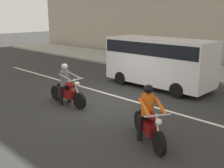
% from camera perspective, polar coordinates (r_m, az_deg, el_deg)
% --- Properties ---
extents(ground_plane, '(80.00, 80.00, 0.00)m').
position_cam_1_polar(ground_plane, '(10.74, -2.19, -3.71)').
color(ground_plane, '#2C2C2C').
extents(sidewalk_slab, '(40.00, 4.40, 0.14)m').
position_cam_1_polar(sidewalk_slab, '(17.07, 17.63, 2.77)').
color(sidewalk_slab, '#99968E').
rests_on(sidewalk_slab, ground_plane).
extents(lane_marking_stripe, '(18.00, 0.14, 0.01)m').
position_cam_1_polar(lane_marking_stripe, '(11.48, 0.40, -2.46)').
color(lane_marking_stripe, silver).
rests_on(lane_marking_stripe, ground_plane).
extents(motorcycle_with_rider_orange_stripe, '(1.81, 1.18, 1.59)m').
position_cam_1_polar(motorcycle_with_rider_orange_stripe, '(7.32, 7.77, -7.40)').
color(motorcycle_with_rider_orange_stripe, black).
rests_on(motorcycle_with_rider_orange_stripe, ground_plane).
extents(motorcycle_with_rider_gray, '(2.05, 0.70, 1.58)m').
position_cam_1_polar(motorcycle_with_rider_gray, '(10.37, -9.54, -0.83)').
color(motorcycle_with_rider_gray, black).
rests_on(motorcycle_with_rider_gray, ground_plane).
extents(parked_van_white, '(5.04, 1.96, 2.29)m').
position_cam_1_polar(parked_van_white, '(12.76, 9.86, 5.19)').
color(parked_van_white, silver).
rests_on(parked_van_white, ground_plane).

